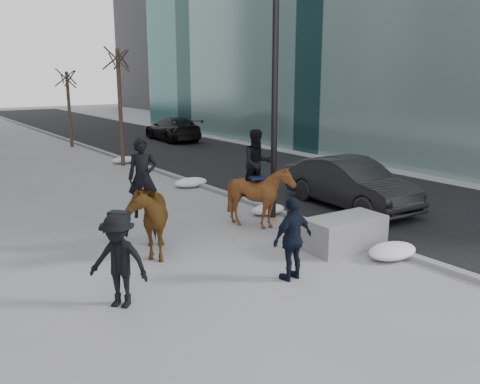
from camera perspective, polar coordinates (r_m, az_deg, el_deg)
ground at (r=11.26m, az=3.58°, el=-8.60°), size 120.00×120.00×0.00m
road at (r=23.03m, az=1.51°, el=2.77°), size 8.00×90.00×0.01m
curb at (r=20.90m, az=-7.30°, el=1.74°), size 0.25×90.00×0.12m
planter at (r=12.65m, az=11.71°, el=-4.49°), size 2.01×1.07×0.79m
car_near at (r=16.42m, az=12.34°, el=0.96°), size 1.95×4.83×1.56m
car_far at (r=32.58m, az=-7.58°, el=7.06°), size 2.46×5.28×1.49m
tree_near at (r=23.83m, az=-13.34°, el=9.82°), size 1.20×1.20×5.82m
tree_far at (r=30.92m, az=-18.65°, el=9.19°), size 1.20×1.20×4.74m
mounted_left at (r=12.10m, az=-10.45°, el=-2.15°), size 1.71×2.33×2.74m
mounted_right at (r=13.92m, az=2.23°, el=0.36°), size 1.79×1.92×2.71m
feeder at (r=10.47m, az=5.93°, el=-5.23°), size 1.06×0.89×1.75m
camera_crew at (r=9.49m, az=-13.47°, el=-7.48°), size 1.23×1.29×1.75m
lamppost at (r=14.73m, az=3.51°, el=16.37°), size 0.25×2.22×9.09m
snow_piles at (r=17.46m, az=-2.12°, el=-0.10°), size 1.33×16.38×0.34m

